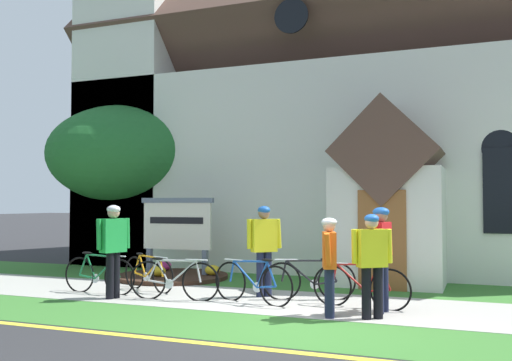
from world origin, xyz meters
The scene contains 21 objects.
ground centered at (0.00, 4.00, 0.00)m, with size 140.00×140.00×0.00m, color #2B2B2D.
sidewalk_slab centered at (-1.87, 1.87, 0.01)m, with size 32.00×2.58×0.01m, color #A8A59E.
grass_verge centered at (-1.87, -0.34, 0.00)m, with size 32.00×1.85×0.01m, color #38722D.
church_lawn centered at (-1.87, 4.37, 0.00)m, with size 24.00×2.42×0.01m, color #38722D.
curb_paint_stripe centered at (-1.87, -1.42, 0.00)m, with size 28.00×0.16×0.01m, color yellow.
church_building centered at (-2.25, 10.02, 4.94)m, with size 14.38×11.27×13.17m.
church_sign centered at (-4.39, 4.20, 1.26)m, with size 1.93×0.20×1.95m.
flower_bed centered at (-4.39, 3.98, 0.07)m, with size 2.70×2.70×0.34m.
bicycle_white centered at (-1.32, 1.54, 0.39)m, with size 1.74×0.54×0.85m.
bicycle_silver centered at (-0.46, 2.28, 0.38)m, with size 1.66×0.66×0.81m.
bicycle_red centered at (-3.91, 2.14, 0.36)m, with size 1.58×0.69×0.79m.
bicycle_green centered at (-2.83, 1.32, 0.38)m, with size 1.79×0.26×0.81m.
bicycle_orange centered at (0.60, 1.81, 0.38)m, with size 1.77×0.26×0.85m.
bicycle_blue centered at (-4.63, 1.45, 0.38)m, with size 1.73×0.09×0.85m.
cyclist_in_yellow_jersey centered at (-1.38, 2.28, 1.05)m, with size 0.57×0.51×1.77m.
cyclist_in_white_jersey centered at (0.30, 0.81, 0.92)m, with size 0.33×0.73×1.59m.
cyclist_in_green_jersey centered at (-3.98, 1.01, 1.06)m, with size 0.35×0.66×1.78m.
cyclist_in_blue_jersey centered at (0.96, 0.91, 0.96)m, with size 0.59×0.43×1.65m.
cyclist_in_red_jersey centered at (1.01, 1.49, 1.04)m, with size 0.32×0.71×1.76m.
yard_deciduous_tree centered at (-7.43, 6.45, 3.28)m, with size 4.70×4.70×4.77m.
distant_hill centered at (-10.12, 77.99, 0.00)m, with size 78.81×36.87×24.54m, color #847A5B.
Camera 1 is at (2.58, -8.13, 1.83)m, focal length 40.03 mm.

